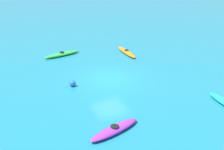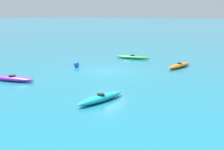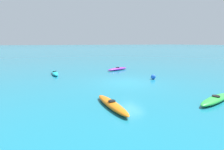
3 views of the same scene
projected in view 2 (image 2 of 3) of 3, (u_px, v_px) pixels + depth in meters
ground_plane at (106, 71)px, 22.89m from camera, size 600.00×600.00×0.00m
kayak_purple at (12, 79)px, 19.37m from camera, size 1.54×3.16×0.37m
kayak_cyan at (101, 98)px, 14.87m from camera, size 3.11×0.73×0.37m
kayak_green at (133, 57)px, 28.99m from camera, size 1.32×3.43×0.37m
kayak_orange at (179, 66)px, 24.28m from camera, size 3.40×0.67×0.37m
buoy_blue at (76, 64)px, 24.43m from camera, size 0.44×0.44×0.44m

